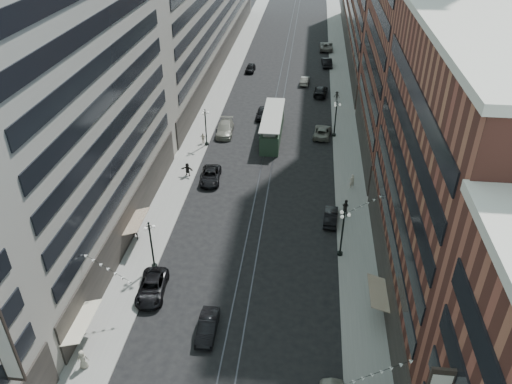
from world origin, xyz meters
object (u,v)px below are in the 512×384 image
at_px(car_2, 152,287).
at_px(car_extra_0, 327,62).
at_px(lamppost_se_far, 342,232).
at_px(car_9, 250,68).
at_px(lamppost_sw_far, 151,244).
at_px(car_13, 262,113).
at_px(pedestrian_2, 135,231).
at_px(car_7, 211,176).
at_px(pedestrian_6, 203,138).
at_px(car_8, 225,129).
at_px(car_11, 322,132).
at_px(car_5, 207,327).
at_px(pedestrian_8, 352,181).
at_px(lamppost_se_mid, 336,118).
at_px(streetcar, 272,127).
at_px(pedestrian_5, 187,169).
at_px(lamppost_sw_mid, 206,126).
at_px(car_10, 331,216).
at_px(car_extra_1, 326,46).
at_px(car_14, 305,81).
at_px(pedestrian_1, 83,359).
at_px(pedestrian_9, 337,96).
at_px(car_12, 321,91).

relative_size(car_2, car_extra_0, 1.01).
relative_size(lamppost_se_far, car_9, 1.29).
relative_size(lamppost_sw_far, car_extra_0, 1.05).
distance_m(lamppost_se_far, car_13, 35.64).
xyz_separation_m(pedestrian_2, car_7, (5.70, 12.98, -0.36)).
bearing_deg(pedestrian_6, car_8, -113.58).
bearing_deg(car_11, car_8, 8.85).
height_order(car_5, pedestrian_8, pedestrian_8).
height_order(lamppost_se_far, lamppost_se_mid, same).
xyz_separation_m(streetcar, pedestrian_8, (11.02, -13.66, -0.56)).
xyz_separation_m(car_11, pedestrian_5, (-17.39, -13.95, 0.31)).
height_order(streetcar, pedestrian_6, streetcar).
bearing_deg(lamppost_sw_mid, streetcar, 23.44).
bearing_deg(car_11, pedestrian_5, 44.30).
distance_m(car_2, car_5, 7.33).
bearing_deg(car_extra_0, car_10, 84.78).
bearing_deg(pedestrian_5, car_extra_1, 83.72).
height_order(lamppost_se_far, car_14, lamppost_se_far).
height_order(lamppost_se_far, pedestrian_8, lamppost_se_far).
height_order(lamppost_sw_mid, car_10, lamppost_sw_mid).
bearing_deg(lamppost_se_far, car_10, 98.18).
height_order(lamppost_se_mid, pedestrian_5, lamppost_se_mid).
relative_size(lamppost_se_mid, pedestrian_5, 3.09).
height_order(streetcar, pedestrian_1, streetcar).
relative_size(car_11, car_14, 1.23).
relative_size(lamppost_sw_mid, car_14, 1.29).
bearing_deg(lamppost_se_far, car_7, 140.21).
distance_m(pedestrian_1, car_13, 50.79).
height_order(lamppost_se_mid, car_9, lamppost_se_mid).
bearing_deg(car_13, lamppost_se_mid, -25.69).
distance_m(car_7, car_11, 20.45).
bearing_deg(car_2, car_10, 33.83).
bearing_deg(pedestrian_8, lamppost_se_mid, -107.77).
distance_m(car_8, pedestrian_9, 22.78).
distance_m(car_5, car_10, 20.57).
bearing_deg(lamppost_sw_mid, car_extra_0, 65.23).
relative_size(lamppost_se_mid, pedestrian_8, 2.90).
height_order(pedestrian_6, pedestrian_8, pedestrian_8).
xyz_separation_m(pedestrian_2, car_extra_0, (20.90, 60.81, -0.22)).
relative_size(pedestrian_9, car_extra_1, 0.26).
xyz_separation_m(car_12, pedestrian_8, (3.85, -31.39, 0.31)).
bearing_deg(car_10, car_extra_0, -85.80).
height_order(lamppost_se_far, streetcar, lamppost_se_far).
distance_m(car_8, car_13, 8.22).
height_order(car_13, car_14, car_13).
height_order(lamppost_sw_far, car_7, lamppost_sw_far).
bearing_deg(lamppost_se_mid, pedestrian_6, -166.63).
xyz_separation_m(car_2, car_5, (6.05, -4.14, -0.02)).
xyz_separation_m(lamppost_se_mid, pedestrian_5, (-19.16, -13.94, -2.05)).
distance_m(lamppost_sw_mid, lamppost_se_far, 29.45).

